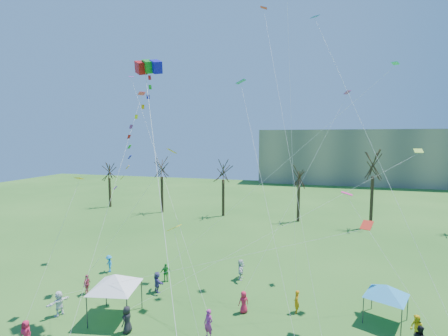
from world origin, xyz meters
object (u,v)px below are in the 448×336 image
(distant_building, at_px, (369,157))
(canopy_tent_white, at_px, (115,281))
(canopy_tent_blue, at_px, (386,290))
(big_box_kite, at_px, (138,135))

(distant_building, height_order, canopy_tent_white, distant_building)
(canopy_tent_white, bearing_deg, canopy_tent_blue, 13.52)
(distant_building, bearing_deg, canopy_tent_white, -111.25)
(distant_building, height_order, big_box_kite, big_box_kite)
(canopy_tent_white, distance_m, canopy_tent_blue, 18.91)
(distant_building, bearing_deg, canopy_tent_blue, -98.88)
(distant_building, relative_size, big_box_kite, 2.98)
(canopy_tent_white, height_order, canopy_tent_blue, canopy_tent_white)
(canopy_tent_blue, bearing_deg, big_box_kite, -167.99)
(distant_building, xyz_separation_m, canopy_tent_white, (-29.57, -76.05, -4.78))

